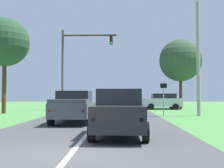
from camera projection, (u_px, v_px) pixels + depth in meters
name	position (u px, v px, depth m)	size (l,w,h in m)	color
ground_plane	(100.00, 118.00, 19.08)	(120.00, 120.00, 0.00)	#424244
lane_centre_stripe	(74.00, 150.00, 8.09)	(0.16, 40.77, 0.01)	white
red_suv_near	(120.00, 111.00, 11.01)	(2.21, 4.66, 1.86)	black
pickup_truck_lead	(75.00, 106.00, 16.17)	(2.39, 5.28, 1.86)	#4C515B
traffic_light	(75.00, 59.00, 29.74)	(5.95, 0.40, 8.65)	brown
keep_moving_sign	(164.00, 94.00, 21.47)	(0.60, 0.09, 2.69)	gray
oak_tree_right	(180.00, 60.00, 32.74)	(5.01, 5.01, 8.22)	#4C351E
crossing_suv_far	(162.00, 101.00, 30.72)	(4.32, 2.17, 1.77)	silver
utility_pole_right	(198.00, 58.00, 21.45)	(0.28, 0.28, 8.94)	#9E998E
extra_tree_1	(5.00, 42.00, 24.33)	(4.29, 4.29, 8.44)	#4C351E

